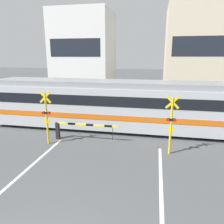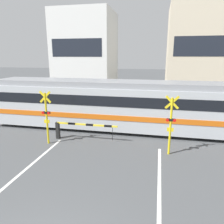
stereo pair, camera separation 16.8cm
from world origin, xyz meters
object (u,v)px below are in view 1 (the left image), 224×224
object	(u,v)px
crossing_barrier_near	(73,128)
crossing_signal_left	(47,115)
crossing_barrier_far	(150,109)
crossing_signal_right	(171,122)
pedestrian	(124,100)
commuter_train	(152,105)

from	to	relation	value
crossing_barrier_near	crossing_signal_left	size ratio (longest dim) A/B	1.24
crossing_barrier_far	crossing_signal_left	world-z (taller)	crossing_signal_left
crossing_signal_left	crossing_signal_right	world-z (taller)	same
crossing_signal_left	pedestrian	distance (m)	9.35
commuter_train	pedestrian	distance (m)	6.09
crossing_signal_left	pedestrian	size ratio (longest dim) A/B	1.90
commuter_train	crossing_signal_right	size ratio (longest dim) A/B	7.14
crossing_barrier_near	pedestrian	distance (m)	8.18
commuter_train	crossing_barrier_far	distance (m)	3.14
crossing_barrier_near	pedestrian	world-z (taller)	pedestrian
crossing_signal_left	pedestrian	bearing A→B (deg)	70.70
crossing_signal_right	pedestrian	world-z (taller)	crossing_signal_right
pedestrian	crossing_barrier_near	bearing A→B (deg)	-103.32
crossing_signal_right	pedestrian	distance (m)	9.56
commuter_train	crossing_signal_right	world-z (taller)	commuter_train
crossing_barrier_near	crossing_signal_right	xyz separation A→B (m)	(5.54, -0.84, 0.92)
commuter_train	crossing_barrier_far	world-z (taller)	commuter_train
commuter_train	crossing_barrier_near	distance (m)	5.28
commuter_train	crossing_signal_left	xyz separation A→B (m)	(-5.72, -3.38, -0.08)
crossing_barrier_far	pedestrian	bearing A→B (deg)	135.04
commuter_train	pedestrian	bearing A→B (deg)	115.96
crossing_signal_left	crossing_barrier_near	bearing A→B (deg)	35.14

